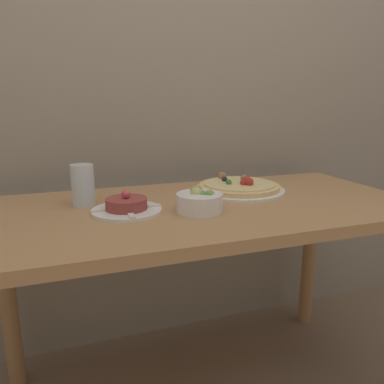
# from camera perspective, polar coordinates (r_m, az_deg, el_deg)

# --- Properties ---
(back_wall) EXTENTS (8.00, 0.05, 2.60)m
(back_wall) POSITION_cam_1_polar(r_m,az_deg,el_deg) (1.62, -4.48, 22.79)
(back_wall) COLOR gray
(back_wall) RESTS_ON ground_plane
(dining_table) EXTENTS (1.40, 0.67, 0.72)m
(dining_table) POSITION_cam_1_polar(r_m,az_deg,el_deg) (1.23, 1.66, -6.37)
(dining_table) COLOR #AD7F51
(dining_table) RESTS_ON ground_plane
(pizza_plate) EXTENTS (0.33, 0.33, 0.06)m
(pizza_plate) POSITION_cam_1_polar(r_m,az_deg,el_deg) (1.38, 7.19, 0.74)
(pizza_plate) COLOR white
(pizza_plate) RESTS_ON dining_table
(tartare_plate) EXTENTS (0.21, 0.21, 0.07)m
(tartare_plate) POSITION_cam_1_polar(r_m,az_deg,el_deg) (1.13, -9.95, -2.21)
(tartare_plate) COLOR white
(tartare_plate) RESTS_ON dining_table
(small_bowl) EXTENTS (0.14, 0.14, 0.07)m
(small_bowl) POSITION_cam_1_polar(r_m,az_deg,el_deg) (1.11, 1.16, -1.44)
(small_bowl) COLOR white
(small_bowl) RESTS_ON dining_table
(drinking_glass) EXTENTS (0.07, 0.07, 0.13)m
(drinking_glass) POSITION_cam_1_polar(r_m,az_deg,el_deg) (1.22, -16.30, 1.04)
(drinking_glass) COLOR silver
(drinking_glass) RESTS_ON dining_table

